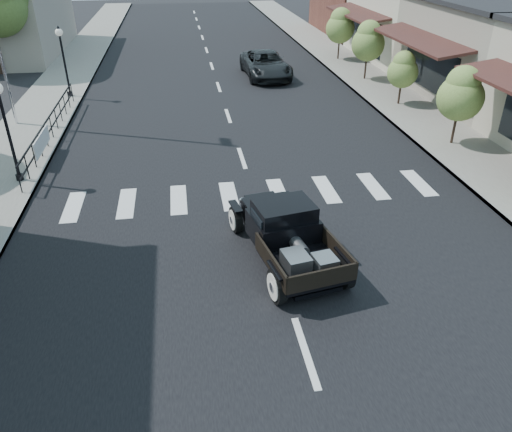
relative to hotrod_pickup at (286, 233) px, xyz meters
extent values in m
plane|color=black|center=(-0.28, -0.33, -0.77)|extent=(120.00, 120.00, 0.00)
cube|color=black|center=(-0.28, 14.67, -0.76)|extent=(14.00, 80.00, 0.02)
cube|color=gray|center=(-8.78, 14.67, -0.69)|extent=(3.00, 80.00, 0.15)
cube|color=gray|center=(8.22, 14.67, -0.69)|extent=(3.00, 80.00, 0.15)
cube|color=beige|center=(14.72, 21.67, 1.48)|extent=(10.00, 9.00, 4.50)
imported|color=black|center=(2.62, 18.46, -0.06)|extent=(2.55, 5.20, 1.42)
camera|label=1|loc=(-2.37, -10.44, 6.55)|focal=35.00mm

